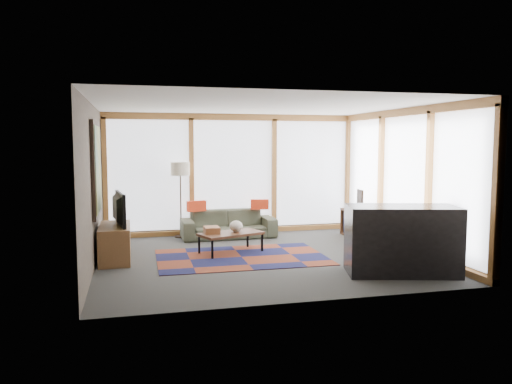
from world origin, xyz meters
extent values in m
plane|color=#2A2A27|center=(0.00, 0.00, 0.00)|extent=(5.50, 5.50, 0.00)
cube|color=#423732|center=(-2.75, 0.00, 1.30)|extent=(0.04, 5.00, 2.60)
cube|color=#423732|center=(0.00, -2.50, 1.30)|extent=(5.50, 0.04, 2.60)
cube|color=silver|center=(0.00, 0.00, 2.60)|extent=(5.50, 5.00, 0.04)
cube|color=white|center=(0.00, 2.47, 1.30)|extent=(5.30, 0.02, 2.35)
cube|color=white|center=(2.72, 0.00, 1.30)|extent=(0.02, 4.80, 2.35)
cube|color=black|center=(-2.71, 0.30, 1.55)|extent=(0.05, 1.35, 1.55)
cube|color=gold|center=(-2.69, 0.30, 1.55)|extent=(0.02, 1.20, 1.40)
cube|color=maroon|center=(-0.34, 0.07, 0.01)|extent=(2.90, 1.88, 0.01)
imported|color=#323527|center=(-0.21, 1.95, 0.29)|extent=(1.96, 0.79, 0.57)
cube|color=red|center=(-0.87, 1.98, 0.68)|extent=(0.41, 0.21, 0.22)
cube|color=red|center=(0.47, 1.98, 0.68)|extent=(0.40, 0.20, 0.21)
cube|color=brown|center=(-0.79, 0.52, 0.43)|extent=(0.26, 0.33, 0.11)
ellipsoid|color=beige|center=(-0.34, 0.52, 0.47)|extent=(0.27, 0.27, 0.21)
ellipsoid|color=black|center=(2.42, 0.11, 0.63)|extent=(0.24, 0.24, 0.11)
ellipsoid|color=black|center=(2.39, 0.37, 0.61)|extent=(0.19, 0.19, 0.08)
cube|color=black|center=(2.49, 1.37, 0.79)|extent=(0.09, 0.33, 0.43)
cube|color=brown|center=(-2.45, 0.37, 0.30)|extent=(0.50, 1.20, 0.60)
imported|color=black|center=(-2.45, 0.36, 0.88)|extent=(0.27, 0.98, 0.56)
cube|color=black|center=(1.78, -1.55, 0.52)|extent=(1.77, 1.16, 1.03)
camera|label=1|loc=(-2.13, -8.21, 1.96)|focal=35.00mm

